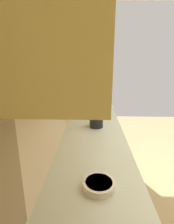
% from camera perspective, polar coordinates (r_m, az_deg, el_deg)
% --- Properties ---
extents(wall_back, '(4.26, 0.12, 2.80)m').
position_cam_1_polar(wall_back, '(1.87, -9.17, 8.36)').
color(wall_back, beige).
rests_on(wall_back, ground_plane).
extents(counter_run, '(3.34, 0.64, 0.93)m').
position_cam_1_polar(counter_run, '(1.86, 1.90, -23.44)').
color(counter_run, '#DECC72').
rests_on(counter_run, ground_plane).
extents(upper_cabinets, '(2.10, 0.34, 0.73)m').
position_cam_1_polar(upper_cabinets, '(1.45, -3.46, 25.87)').
color(upper_cabinets, '#DCCD6F').
extents(oven_range, '(0.68, 0.61, 1.11)m').
position_cam_1_polar(oven_range, '(3.63, 1.91, -2.44)').
color(oven_range, black).
rests_on(oven_range, ground_plane).
extents(microwave, '(0.45, 0.33, 0.27)m').
position_cam_1_polar(microwave, '(2.64, 1.73, 3.50)').
color(microwave, white).
rests_on(microwave, counter_run).
extents(bowl, '(0.20, 0.20, 0.04)m').
position_cam_1_polar(bowl, '(1.13, 3.92, -22.62)').
color(bowl, silver).
rests_on(bowl, counter_run).
extents(kettle, '(0.21, 0.15, 0.16)m').
position_cam_1_polar(kettle, '(1.98, 3.07, -2.95)').
color(kettle, black).
rests_on(kettle, counter_run).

